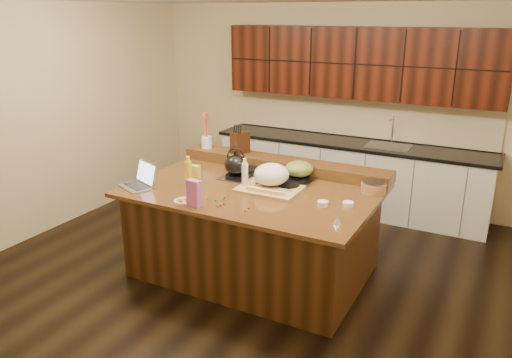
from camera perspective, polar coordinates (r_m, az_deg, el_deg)
The scene contains 31 objects.
room at distance 4.81m, azimuth -0.28°, elevation 3.79°, with size 5.52×5.02×2.72m.
island at distance 5.10m, azimuth -0.26°, elevation -5.87°, with size 2.40×1.60×0.92m.
back_ledge at distance 5.51m, azimuth 3.16°, elevation 1.70°, with size 2.40×0.30×0.12m, color black.
cooktop at distance 5.18m, azimuth 1.29°, elevation 0.10°, with size 0.92×0.52×0.05m.
back_counter at distance 6.79m, azimuth 10.91°, elevation 4.66°, with size 3.70×0.66×2.40m.
kettle at distance 5.17m, azimuth -2.32°, elevation 1.62°, with size 0.24×0.24×0.21m, color black.
green_bowl at distance 5.14m, azimuth 4.94°, elevation 1.17°, with size 0.29×0.29×0.16m, color olive.
laptop at distance 5.09m, azimuth -13.02°, elevation -0.13°, with size 0.42×0.38×0.24m.
oil_bottle at distance 4.95m, azimuth -7.71°, elevation 0.51°, with size 0.07×0.07×0.27m, color gold.
vinegar_bottle at distance 4.91m, azimuth -1.28°, elevation 0.41°, with size 0.06×0.06×0.25m, color silver.
wooden_tray at distance 4.90m, azimuth 1.72°, elevation 0.16°, with size 0.61×0.48×0.24m.
ramekin_a at distance 4.54m, azimuth 10.49°, elevation -2.85°, with size 0.10×0.10×0.04m, color white.
ramekin_b at distance 4.52m, azimuth 7.65°, elevation -2.81°, with size 0.10×0.10×0.04m, color white.
ramekin_c at distance 4.92m, azimuth 14.03°, elevation -1.39°, with size 0.10×0.10×0.04m, color white.
strainer_bowl at distance 4.93m, azimuth 13.27°, elevation -1.01°, with size 0.24×0.24×0.09m, color #996B3F.
kitchen_timer at distance 4.16m, azimuth 9.27°, elevation -4.61°, with size 0.08×0.08×0.07m, color silver.
pink_bag at distance 4.47m, azimuth -7.09°, elevation -1.62°, with size 0.13×0.07×0.25m, color #BC589F.
candy_plate at distance 4.64m, azimuth -8.29°, elevation -2.48°, with size 0.18×0.18×0.01m, color white.
package_box at distance 5.25m, azimuth -6.97°, elevation 0.82°, with size 0.10×0.07×0.14m, color gold.
utensil_crock at distance 5.95m, azimuth -5.65°, elevation 4.20°, with size 0.12×0.12×0.14m, color white.
knife_block at distance 5.70m, azimuth -1.83°, elevation 4.21°, with size 0.12×0.20×0.25m, color black.
gumdrop_0 at distance 4.35m, azimuth -1.25°, elevation -3.65°, with size 0.02×0.02×0.02m, color red.
gumdrop_1 at distance 4.63m, azimuth -5.50°, elevation -2.35°, with size 0.02×0.02×0.02m, color #198C26.
gumdrop_2 at distance 4.42m, azimuth -0.84°, elevation -3.32°, with size 0.02×0.02×0.02m, color red.
gumdrop_3 at distance 4.47m, azimuth -4.39°, elevation -3.12°, with size 0.02×0.02×0.02m, color #198C26.
gumdrop_4 at distance 4.49m, azimuth -4.07°, elevation -3.00°, with size 0.02×0.02×0.02m, color red.
gumdrop_5 at distance 4.60m, azimuth -4.63°, elevation -2.46°, with size 0.02×0.02×0.02m, color #198C26.
gumdrop_6 at distance 4.67m, azimuth -3.65°, elevation -2.13°, with size 0.02×0.02×0.02m, color red.
gumdrop_7 at distance 4.51m, azimuth -4.11°, elevation -2.88°, with size 0.02×0.02×0.02m, color #198C26.
gumdrop_8 at distance 4.51m, azimuth -3.69°, elevation -2.87°, with size 0.02×0.02×0.02m, color red.
gumdrop_9 at distance 4.63m, azimuth -3.82°, elevation -2.30°, with size 0.02×0.02×0.02m, color #198C26.
Camera 1 is at (2.19, -4.10, 2.57)m, focal length 35.00 mm.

